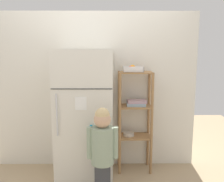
{
  "coord_description": "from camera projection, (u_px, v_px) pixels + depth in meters",
  "views": [
    {
      "loc": [
        0.21,
        -2.96,
        1.61
      ],
      "look_at": [
        0.24,
        0.02,
        1.11
      ],
      "focal_mm": 39.3,
      "sensor_mm": 36.0,
      "label": 1
    }
  ],
  "objects": [
    {
      "name": "pantry_shelf_unit",
      "position": [
        135.0,
        113.0,
        3.23
      ],
      "size": [
        0.44,
        0.29,
        1.34
      ],
      "color": "#9E7247",
      "rests_on": "ground"
    },
    {
      "name": "child_standing",
      "position": [
        102.0,
        145.0,
        2.58
      ],
      "size": [
        0.33,
        0.24,
        1.03
      ],
      "color": "#3C3E43",
      "rests_on": "ground"
    },
    {
      "name": "kitchen_wall_back",
      "position": [
        95.0,
        91.0,
        3.36
      ],
      "size": [
        2.77,
        0.03,
        2.12
      ],
      "primitive_type": "cube",
      "color": "silver",
      "rests_on": "ground"
    },
    {
      "name": "ground_plane",
      "position": [
        94.0,
        176.0,
        3.18
      ],
      "size": [
        6.0,
        6.0,
        0.0
      ],
      "primitive_type": "plane",
      "color": "tan"
    },
    {
      "name": "refrigerator",
      "position": [
        85.0,
        115.0,
        3.07
      ],
      "size": [
        0.69,
        0.64,
        1.62
      ],
      "color": "silver",
      "rests_on": "ground"
    },
    {
      "name": "fruit_bin",
      "position": [
        133.0,
        69.0,
        3.13
      ],
      "size": [
        0.26,
        0.15,
        0.09
      ],
      "color": "white",
      "rests_on": "pantry_shelf_unit"
    }
  ]
}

